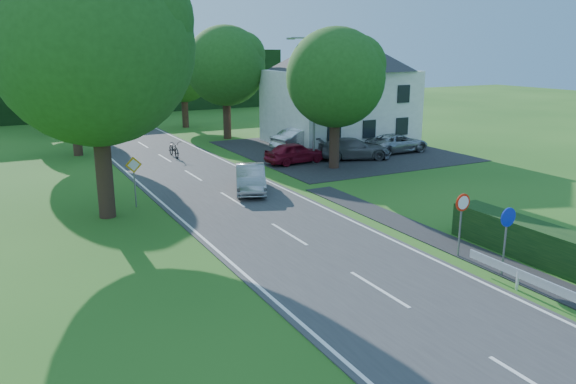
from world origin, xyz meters
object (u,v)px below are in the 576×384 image
parked_car_silver_b (397,143)px  parked_car_silver_a (306,140)px  parked_car_red (295,153)px  parked_car_grey (353,149)px  parasol (337,133)px  streetlight (312,94)px  moving_car (250,178)px  motorcycle (174,149)px

parked_car_silver_b → parked_car_silver_a: bearing=57.8°
parked_car_red → parked_car_grey: parked_car_grey is taller
parked_car_grey → parasol: size_ratio=2.35×
streetlight → parked_car_red: streetlight is taller
streetlight → parked_car_grey: bearing=-4.4°
parked_car_grey → parked_car_silver_b: 4.24m
moving_car → parked_car_silver_b: 14.89m
streetlight → moving_car: streetlight is taller
motorcycle → parked_car_silver_b: size_ratio=0.46×
parked_car_grey → parked_car_silver_b: (4.19, 0.65, -0.05)m
parked_car_silver_a → parasol: parasol is taller
parked_car_silver_a → parked_car_silver_b: bearing=-130.0°
motorcycle → moving_car: bearing=-84.7°
streetlight → motorcycle: bearing=140.5°
moving_car → motorcycle: 11.07m
streetlight → parked_car_silver_a: size_ratio=1.53×
streetlight → parked_car_red: bearing=158.0°
moving_car → parked_car_grey: parked_car_grey is taller
moving_car → motorcycle: (-0.77, 11.04, -0.13)m
moving_car → parked_car_red: bearing=66.3°
parked_car_silver_a → parasol: (3.50, 1.28, 0.07)m
parked_car_red → parked_car_grey: size_ratio=0.82×
moving_car → parked_car_grey: size_ratio=0.87×
parked_car_red → parasol: (6.23, 4.58, 0.25)m
moving_car → streetlight: bearing=59.2°
parked_car_red → parked_car_grey: bearing=-104.0°
streetlight → moving_car: size_ratio=1.89×
moving_car → motorcycle: bearing=116.2°
moving_car → parked_car_silver_b: size_ratio=0.89×
parasol → parked_car_silver_b: bearing=-65.3°
parked_car_grey → parasol: bearing=-1.7°
parked_car_grey → parked_car_silver_a: bearing=39.6°
parked_car_red → parasol: parasol is taller
motorcycle → parked_car_grey: bearing=-29.8°
moving_car → parasol: (11.78, 9.96, 0.24)m
moving_car → parked_car_silver_a: size_ratio=0.81×
parasol → motorcycle: bearing=175.1°
moving_car → parasol: bearing=62.4°
parasol → moving_car: bearing=-139.8°
motorcycle → parasol: 12.60m
moving_car → motorcycle: size_ratio=1.96×
parked_car_grey → parked_car_silver_b: bearing=-61.2°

